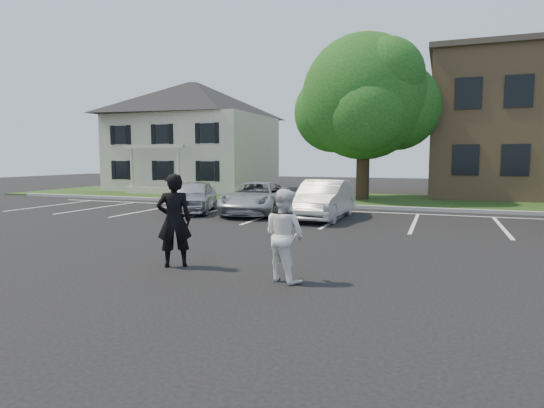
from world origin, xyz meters
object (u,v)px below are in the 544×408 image
object	(u,v)px
car_silver_minivan	(256,198)
man_black_suit	(174,220)
car_white_sedan	(323,199)
man_white_shirt	(284,235)
car_silver_west	(194,196)
house	(194,136)
tree	(366,100)

from	to	relation	value
car_silver_minivan	man_black_suit	bearing A→B (deg)	-85.37
man_black_suit	car_white_sedan	xyz separation A→B (m)	(1.09, 8.60, -0.26)
man_white_shirt	car_silver_west	size ratio (longest dim) A/B	0.44
man_black_suit	car_white_sedan	bearing A→B (deg)	-131.28
house	car_silver_west	size ratio (longest dim) A/B	2.59
man_black_suit	car_white_sedan	size ratio (longest dim) A/B	0.44
car_silver_west	house	bearing A→B (deg)	101.18
car_silver_minivan	car_white_sedan	size ratio (longest dim) A/B	1.07
tree	man_black_suit	distance (m)	17.17
house	car_white_sedan	world-z (taller)	house
man_black_suit	house	bearing A→B (deg)	-95.05
house	car_silver_west	world-z (taller)	house
car_silver_west	car_silver_minivan	xyz separation A→B (m)	(2.71, 0.42, -0.02)
tree	car_silver_west	world-z (taller)	tree
car_white_sedan	man_black_suit	bearing A→B (deg)	-95.88
house	man_black_suit	xyz separation A→B (m)	(11.37, -20.53, -2.84)
car_silver_minivan	car_white_sedan	bearing A→B (deg)	-16.63
man_white_shirt	car_white_sedan	xyz separation A→B (m)	(-1.45, 8.85, -0.14)
house	tree	bearing A→B (deg)	-17.33
house	tree	distance (m)	13.46
man_white_shirt	car_silver_minivan	bearing A→B (deg)	-39.98
house	car_silver_minivan	distance (m)	15.19
car_silver_minivan	car_silver_west	bearing A→B (deg)	-178.12
tree	car_white_sedan	size ratio (longest dim) A/B	1.97
house	car_white_sedan	bearing A→B (deg)	-43.74
man_black_suit	man_white_shirt	bearing A→B (deg)	140.36
car_white_sedan	car_silver_minivan	bearing A→B (deg)	171.72
tree	man_white_shirt	size ratio (longest dim) A/B	5.06
house	man_white_shirt	size ratio (longest dim) A/B	5.92
tree	car_white_sedan	bearing A→B (deg)	-92.14
car_silver_minivan	car_white_sedan	xyz separation A→B (m)	(2.97, -0.50, 0.07)
car_silver_west	man_black_suit	bearing A→B (deg)	-80.87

